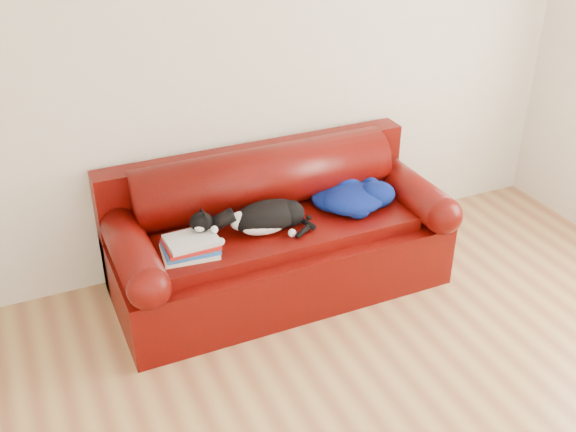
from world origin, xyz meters
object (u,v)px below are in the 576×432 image
object	(u,v)px
cat	(267,218)
blanket	(353,196)
sofa_base	(279,255)
book_stack	(191,246)

from	to	relation	value
cat	blanket	size ratio (longest dim) A/B	1.11
sofa_base	blanket	bearing A→B (deg)	-3.14
sofa_base	blanket	distance (m)	0.61
book_stack	blanket	bearing A→B (deg)	5.77
book_stack	cat	bearing A→B (deg)	6.65
book_stack	cat	size ratio (longest dim) A/B	0.55
blanket	book_stack	bearing A→B (deg)	-174.23
sofa_base	book_stack	bearing A→B (deg)	-166.92
cat	blanket	world-z (taller)	cat
book_stack	blanket	size ratio (longest dim) A/B	0.61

